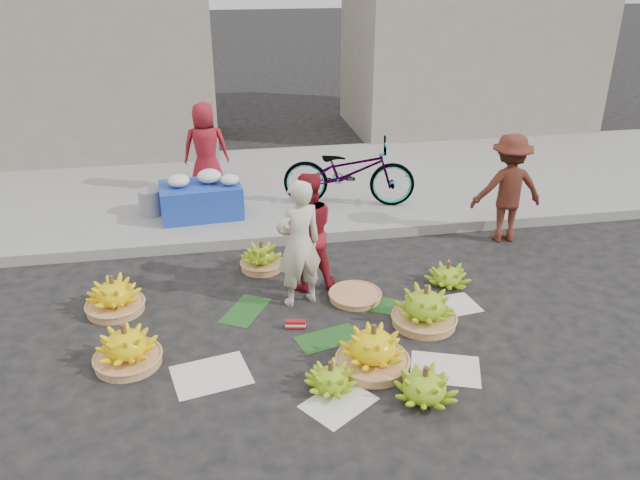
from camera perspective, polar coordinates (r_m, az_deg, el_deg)
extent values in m
plane|color=black|center=(6.66, 1.30, -7.98)|extent=(80.00, 80.00, 0.00)
cube|color=gray|center=(8.53, -1.62, 0.37)|extent=(40.00, 0.25, 0.15)
cube|color=gray|center=(10.47, -3.37, 5.00)|extent=(40.00, 4.00, 0.12)
cube|color=gray|center=(13.10, -23.70, 15.85)|extent=(6.00, 3.00, 4.00)
cube|color=gray|center=(14.38, 13.74, 19.81)|extent=(5.00, 3.00, 5.00)
cylinder|color=#B0794A|center=(6.38, -17.12, -10.41)|extent=(0.63, 0.63, 0.09)
cylinder|color=#4A301D|center=(6.20, -17.51, -7.88)|extent=(0.05, 0.05, 0.12)
cylinder|color=#4A301D|center=(5.68, 1.00, -11.59)|extent=(0.05, 0.05, 0.12)
cylinder|color=#4A301D|center=(5.62, 9.64, -11.89)|extent=(0.05, 0.05, 0.12)
cylinder|color=#B0794A|center=(6.09, 4.81, -11.12)|extent=(0.69, 0.69, 0.09)
cylinder|color=#4A301D|center=(5.88, 4.94, -8.24)|extent=(0.05, 0.05, 0.12)
cylinder|color=#B0794A|center=(6.79, 9.48, -7.22)|extent=(0.68, 0.68, 0.09)
cylinder|color=#4A301D|center=(6.61, 9.70, -4.58)|extent=(0.05, 0.05, 0.12)
cylinder|color=#4A301D|center=(7.50, 11.66, -2.36)|extent=(0.05, 0.05, 0.12)
cylinder|color=#B0794A|center=(7.28, -18.18, -5.84)|extent=(0.62, 0.62, 0.09)
cylinder|color=#4A301D|center=(7.13, -18.53, -3.56)|extent=(0.05, 0.05, 0.12)
cylinder|color=#B0794A|center=(7.84, -5.34, -2.32)|extent=(0.51, 0.51, 0.09)
cylinder|color=#4A301D|center=(7.71, -5.41, -0.52)|extent=(0.05, 0.05, 0.12)
cylinder|color=#B0794A|center=(7.17, 3.22, -5.13)|extent=(0.73, 0.73, 0.07)
cube|color=#B01215|center=(6.62, -2.25, -7.71)|extent=(0.22, 0.11, 0.09)
imported|color=beige|center=(6.76, -1.95, -0.36)|extent=(0.61, 0.49, 1.46)
imported|color=maroon|center=(7.11, -1.25, 0.76)|extent=(0.70, 0.55, 1.41)
imported|color=maroon|center=(8.70, 16.81, 4.53)|extent=(0.99, 0.61, 1.48)
cube|color=#1836A1|center=(9.16, -10.82, 3.61)|extent=(1.20, 0.81, 0.48)
ellipsoid|color=silver|center=(9.01, -12.80, 5.27)|extent=(0.30, 0.30, 0.17)
ellipsoid|color=silver|center=(9.09, -10.09, 5.74)|extent=(0.34, 0.34, 0.19)
ellipsoid|color=silver|center=(8.96, -8.23, 5.45)|extent=(0.27, 0.27, 0.15)
cylinder|color=gray|center=(9.39, -15.24, 3.35)|extent=(0.32, 0.32, 0.37)
imported|color=maroon|center=(9.92, -10.40, 8.24)|extent=(0.72, 0.48, 1.43)
imported|color=gray|center=(9.34, 2.66, 6.27)|extent=(1.12, 2.07, 1.03)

